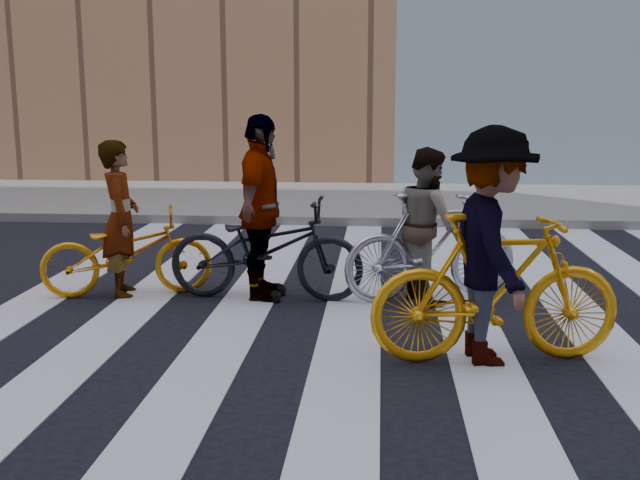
# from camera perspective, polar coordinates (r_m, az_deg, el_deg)

# --- Properties ---
(ground) EXTENTS (100.00, 100.00, 0.00)m
(ground) POSITION_cam_1_polar(r_m,az_deg,el_deg) (7.37, 6.79, -5.72)
(ground) COLOR black
(ground) RESTS_ON ground
(sidewalk_far) EXTENTS (100.00, 5.00, 0.15)m
(sidewalk_far) POSITION_cam_1_polar(r_m,az_deg,el_deg) (14.70, 5.78, 2.93)
(sidewalk_far) COLOR gray
(sidewalk_far) RESTS_ON ground
(zebra_crosswalk) EXTENTS (8.25, 10.00, 0.01)m
(zebra_crosswalk) POSITION_cam_1_polar(r_m,az_deg,el_deg) (7.37, 6.79, -5.68)
(zebra_crosswalk) COLOR silver
(zebra_crosswalk) RESTS_ON ground
(bike_yellow_left) EXTENTS (1.88, 1.10, 0.93)m
(bike_yellow_left) POSITION_cam_1_polar(r_m,az_deg,el_deg) (8.21, -14.51, -0.92)
(bike_yellow_left) COLOR orange
(bike_yellow_left) RESTS_ON ground
(bike_silver_mid) EXTENTS (1.96, 1.12, 1.14)m
(bike_silver_mid) POSITION_cam_1_polar(r_m,az_deg,el_deg) (7.83, 8.52, -0.49)
(bike_silver_mid) COLOR silver
(bike_silver_mid) RESTS_ON ground
(bike_yellow_right) EXTENTS (2.07, 0.86, 1.21)m
(bike_yellow_right) POSITION_cam_1_polar(r_m,az_deg,el_deg) (6.09, 13.28, -3.61)
(bike_yellow_right) COLOR #FFA10E
(bike_yellow_right) RESTS_ON ground
(bike_dark_rear) EXTENTS (2.08, 0.82, 1.07)m
(bike_dark_rear) POSITION_cam_1_polar(r_m,az_deg,el_deg) (7.81, -4.15, -0.67)
(bike_dark_rear) COLOR black
(bike_dark_rear) RESTS_ON ground
(rider_left) EXTENTS (0.55, 0.69, 1.66)m
(rider_left) POSITION_cam_1_polar(r_m,az_deg,el_deg) (8.16, -14.96, 1.57)
(rider_left) COLOR slate
(rider_left) RESTS_ON ground
(rider_mid) EXTENTS (0.82, 0.93, 1.59)m
(rider_mid) POSITION_cam_1_polar(r_m,az_deg,el_deg) (7.79, 8.20, 1.17)
(rider_mid) COLOR slate
(rider_mid) RESTS_ON ground
(rider_right) EXTENTS (0.87, 1.31, 1.88)m
(rider_right) POSITION_cam_1_polar(r_m,az_deg,el_deg) (6.01, 12.95, -0.48)
(rider_right) COLOR slate
(rider_right) RESTS_ON ground
(rider_rear) EXTENTS (0.53, 1.15, 1.93)m
(rider_rear) POSITION_cam_1_polar(r_m,az_deg,el_deg) (7.74, -4.56, 2.43)
(rider_rear) COLOR slate
(rider_rear) RESTS_ON ground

